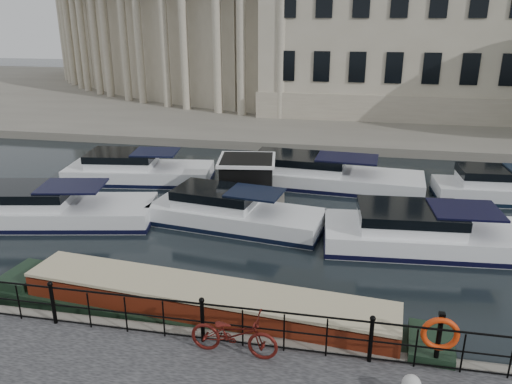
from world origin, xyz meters
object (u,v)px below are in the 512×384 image
bicycle (234,334)px  life_ring_post (440,335)px  narrowboat (205,314)px  harbour_hut (247,183)px

bicycle → life_ring_post: (4.62, 0.42, 0.31)m
bicycle → life_ring_post: 4.65m
life_ring_post → narrowboat: life_ring_post is taller
narrowboat → life_ring_post: bearing=-7.2°
bicycle → narrowboat: size_ratio=0.16×
bicycle → narrowboat: bearing=38.9°
bicycle → harbour_hut: 11.51m
life_ring_post → narrowboat: 6.11m
life_ring_post → harbour_hut: harbour_hut is taller
bicycle → narrowboat: (-1.25, 1.75, -0.74)m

